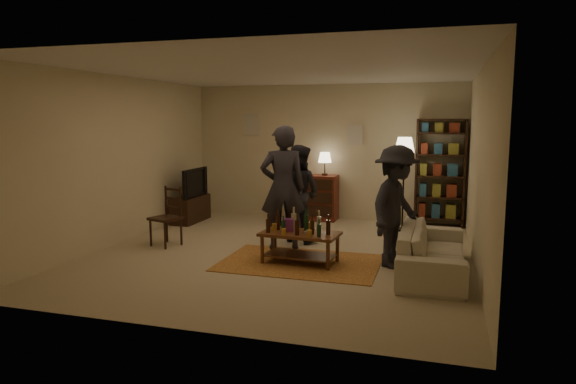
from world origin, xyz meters
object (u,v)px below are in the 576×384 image
at_px(floor_lamp, 404,152).
at_px(person_by_sofa, 396,207).
at_px(sofa, 433,250).
at_px(person_left, 283,188).
at_px(dresser, 313,196).
at_px(bookshelf, 440,172).
at_px(tv_stand, 191,202).
at_px(dining_chair, 168,214).
at_px(person_right, 298,193).
at_px(coffee_table, 299,236).

bearing_deg(floor_lamp, person_by_sofa, -88.18).
xyz_separation_m(sofa, person_left, (-2.26, 0.66, 0.66)).
height_order(dresser, bookshelf, bookshelf).
xyz_separation_m(tv_stand, floor_lamp, (4.07, 0.38, 1.05)).
bearing_deg(bookshelf, dining_chair, -145.73).
relative_size(bookshelf, floor_lamp, 1.19).
distance_m(dining_chair, person_right, 2.12).
distance_m(dresser, sofa, 3.93).
height_order(dresser, person_right, person_right).
distance_m(coffee_table, tv_stand, 3.63).
height_order(floor_lamp, sofa, floor_lamp).
bearing_deg(tv_stand, sofa, -25.34).
height_order(person_left, person_right, person_left).
bearing_deg(person_by_sofa, tv_stand, 84.90).
height_order(dining_chair, sofa, dining_chair).
bearing_deg(floor_lamp, person_right, -139.77).
relative_size(bookshelf, sofa, 0.97).
relative_size(dining_chair, person_left, 0.50).
bearing_deg(sofa, person_left, 73.78).
xyz_separation_m(sofa, person_right, (-2.17, 1.23, 0.49)).
xyz_separation_m(dresser, bookshelf, (2.44, 0.07, 0.56)).
bearing_deg(coffee_table, person_by_sofa, 9.32).
bearing_deg(sofa, person_by_sofa, 71.46).
relative_size(dresser, sofa, 0.65).
height_order(bookshelf, person_right, bookshelf).
bearing_deg(person_left, tv_stand, -55.88).
height_order(dresser, person_left, person_left).
bearing_deg(person_by_sofa, person_left, 95.47).
distance_m(tv_stand, person_by_sofa, 4.64).
height_order(floor_lamp, person_by_sofa, floor_lamp).
bearing_deg(bookshelf, coffee_table, -119.75).
bearing_deg(sofa, dining_chair, 84.90).
bearing_deg(person_right, floor_lamp, -119.91).
distance_m(dining_chair, person_left, 1.91).
bearing_deg(person_by_sofa, sofa, -87.52).
bearing_deg(floor_lamp, sofa, -77.40).
height_order(dresser, person_by_sofa, person_by_sofa).
relative_size(coffee_table, dresser, 0.82).
distance_m(dining_chair, person_by_sofa, 3.61).
relative_size(dresser, person_by_sofa, 0.82).
distance_m(tv_stand, sofa, 5.14).
distance_m(dining_chair, floor_lamp, 4.25).
xyz_separation_m(tv_stand, bookshelf, (4.69, 0.98, 0.65)).
bearing_deg(sofa, person_right, 60.43).
bearing_deg(person_right, coffee_table, 126.11).
relative_size(coffee_table, dining_chair, 1.16).
bearing_deg(person_by_sofa, person_right, 78.53).
xyz_separation_m(tv_stand, person_by_sofa, (4.14, -2.03, 0.45)).
distance_m(floor_lamp, person_by_sofa, 2.49).
bearing_deg(tv_stand, person_left, -32.88).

